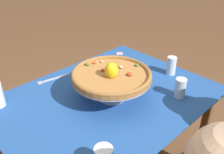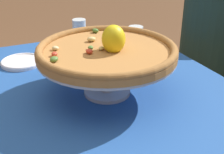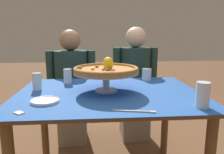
% 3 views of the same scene
% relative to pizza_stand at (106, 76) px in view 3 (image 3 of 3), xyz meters
% --- Properties ---
extents(dining_table, '(1.23, 0.93, 0.72)m').
position_rel_pizza_stand_xyz_m(dining_table, '(0.02, -0.02, -0.21)').
color(dining_table, brown).
rests_on(dining_table, ground).
extents(pizza_stand, '(0.44, 0.44, 0.13)m').
position_rel_pizza_stand_xyz_m(pizza_stand, '(0.00, 0.00, 0.00)').
color(pizza_stand, '#B7B7C1').
rests_on(pizza_stand, dining_table).
extents(pizza, '(0.44, 0.44, 0.10)m').
position_rel_pizza_stand_xyz_m(pizza, '(0.00, 0.00, 0.05)').
color(pizza, '#AD753D').
rests_on(pizza, pizza_stand).
extents(water_glass_back_left, '(0.06, 0.06, 0.12)m').
position_rel_pizza_stand_xyz_m(water_glass_back_left, '(-0.29, 0.26, -0.05)').
color(water_glass_back_left, silver).
rests_on(water_glass_back_left, dining_table).
extents(water_glass_side_left, '(0.06, 0.06, 0.12)m').
position_rel_pizza_stand_xyz_m(water_glass_side_left, '(-0.48, 0.07, -0.05)').
color(water_glass_side_left, silver).
rests_on(water_glass_side_left, dining_table).
extents(water_glass_back_right, '(0.08, 0.08, 0.10)m').
position_rel_pizza_stand_xyz_m(water_glass_back_right, '(0.36, 0.33, -0.06)').
color(water_glass_back_right, white).
rests_on(water_glass_back_right, dining_table).
extents(water_glass_front_right, '(0.07, 0.07, 0.14)m').
position_rel_pizza_stand_xyz_m(water_glass_front_right, '(0.50, -0.38, -0.04)').
color(water_glass_front_right, white).
rests_on(water_glass_front_right, dining_table).
extents(side_plate, '(0.17, 0.17, 0.02)m').
position_rel_pizza_stand_xyz_m(side_plate, '(-0.37, -0.22, -0.10)').
color(side_plate, white).
rests_on(side_plate, dining_table).
extents(dinner_fork, '(0.22, 0.06, 0.01)m').
position_rel_pizza_stand_xyz_m(dinner_fork, '(0.13, -0.41, -0.10)').
color(dinner_fork, '#B7B7C1').
rests_on(dinner_fork, dining_table).
extents(sugar_packet, '(0.06, 0.06, 0.00)m').
position_rel_pizza_stand_xyz_m(sugar_packet, '(-0.46, -0.39, -0.10)').
color(sugar_packet, beige).
rests_on(sugar_packet, dining_table).
extents(diner_left, '(0.49, 0.33, 1.15)m').
position_rel_pizza_stand_xyz_m(diner_left, '(-0.31, 0.73, -0.28)').
color(diner_left, gray).
rests_on(diner_left, ground).
extents(diner_right, '(0.46, 0.33, 1.17)m').
position_rel_pizza_stand_xyz_m(diner_right, '(0.34, 0.76, -0.27)').
color(diner_right, gray).
rests_on(diner_right, ground).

